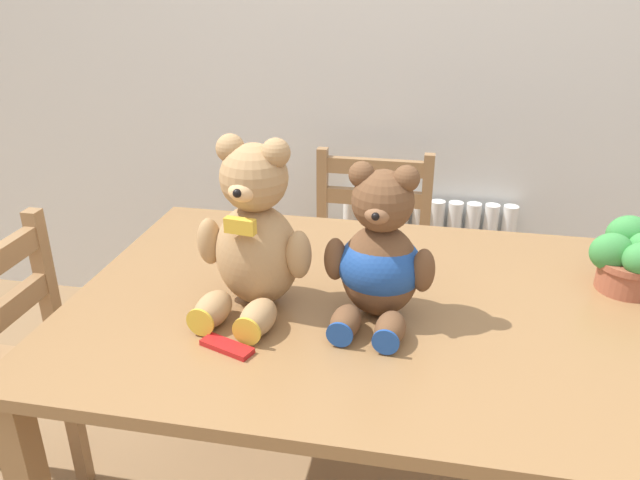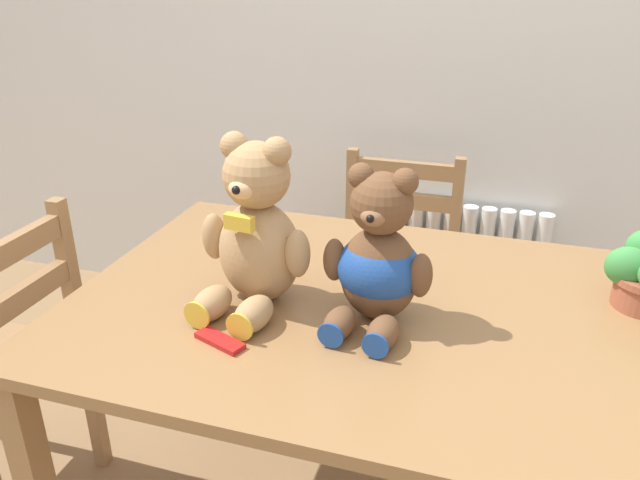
% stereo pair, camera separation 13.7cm
% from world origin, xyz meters
% --- Properties ---
extents(wall_back, '(8.00, 0.04, 2.60)m').
position_xyz_m(wall_back, '(0.00, 1.72, 1.30)').
color(wall_back, silver).
rests_on(wall_back, ground_plane).
extents(radiator, '(0.72, 0.10, 0.61)m').
position_xyz_m(radiator, '(0.08, 1.65, 0.27)').
color(radiator, white).
rests_on(radiator, ground_plane).
extents(dining_table, '(1.46, 0.97, 0.78)m').
position_xyz_m(dining_table, '(0.00, 0.49, 0.69)').
color(dining_table, olive).
rests_on(dining_table, ground_plane).
extents(wooden_chair_behind, '(0.45, 0.42, 0.85)m').
position_xyz_m(wooden_chair_behind, '(-0.13, 1.34, 0.44)').
color(wooden_chair_behind, '#997047').
rests_on(wooden_chair_behind, ground_plane).
extents(teddy_bear_left, '(0.28, 0.29, 0.40)m').
position_xyz_m(teddy_bear_left, '(-0.29, 0.43, 0.95)').
color(teddy_bear_left, tan).
rests_on(teddy_bear_left, dining_table).
extents(teddy_bear_right, '(0.25, 0.26, 0.35)m').
position_xyz_m(teddy_bear_right, '(-0.01, 0.43, 0.92)').
color(teddy_bear_right, brown).
rests_on(teddy_bear_right, dining_table).
extents(chocolate_bar, '(0.12, 0.08, 0.01)m').
position_xyz_m(chocolate_bar, '(-0.30, 0.23, 0.79)').
color(chocolate_bar, red).
rests_on(chocolate_bar, dining_table).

